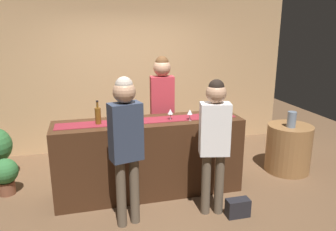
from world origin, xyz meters
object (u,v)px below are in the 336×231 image
wine_glass_mid_counter (170,112)px  wine_bottle_amber (98,115)px  handbag (238,208)px  wine_bottle_clear (215,107)px  customer_sipping (215,134)px  potted_plant_small (5,174)px  wine_glass_near_customer (128,114)px  round_side_table (288,148)px  customer_browsing (126,137)px  vase_on_side_table (292,119)px  bartender (162,102)px  wine_glass_far_end (190,112)px

wine_glass_mid_counter → wine_bottle_amber: bearing=177.7°
handbag → wine_bottle_clear: bearing=88.1°
wine_bottle_clear → handbag: wine_bottle_clear is taller
customer_sipping → potted_plant_small: 2.85m
wine_bottle_amber → wine_glass_near_customer: 0.38m
wine_glass_mid_counter → round_side_table: 2.11m
customer_sipping → customer_browsing: 1.02m
round_side_table → vase_on_side_table: (-0.05, -0.07, 0.49)m
customer_sipping → handbag: 0.95m
round_side_table → wine_bottle_clear: bearing=-174.5°
bartender → wine_glass_mid_counter: bearing=91.3°
wine_bottle_clear → wine_glass_far_end: size_ratio=2.10×
round_side_table → vase_on_side_table: vase_on_side_table is taller
customer_browsing → vase_on_side_table: 2.68m
wine_glass_mid_counter → bartender: size_ratio=0.08×
customer_sipping → vase_on_side_table: size_ratio=6.86×
wine_bottle_clear → wine_glass_far_end: (-0.41, -0.13, -0.01)m
wine_glass_mid_counter → round_side_table: bearing=5.3°
customer_browsing → wine_glass_far_end: bearing=18.1°
wine_bottle_amber → customer_sipping: bearing=-28.6°
wine_bottle_amber → wine_glass_far_end: wine_bottle_amber is taller
vase_on_side_table → handbag: 1.75m
wine_glass_near_customer → customer_sipping: 1.14m
wine_glass_far_end → customer_browsing: 1.06m
wine_bottle_amber → wine_glass_far_end: (1.16, -0.11, -0.01)m
customer_sipping → vase_on_side_table: customer_sipping is taller
potted_plant_small → wine_glass_mid_counter: bearing=-12.3°
wine_bottle_clear → round_side_table: bearing=5.5°
wine_bottle_amber → wine_glass_mid_counter: size_ratio=2.10×
customer_sipping → handbag: bearing=-16.8°
wine_glass_mid_counter → wine_glass_far_end: (0.24, -0.08, 0.00)m
customer_browsing → vase_on_side_table: (2.57, 0.74, -0.20)m
wine_glass_near_customer → vase_on_side_table: wine_glass_near_customer is taller
wine_bottle_clear → customer_sipping: 0.78m
wine_bottle_clear → wine_bottle_amber: (-1.57, -0.02, 0.00)m
wine_glass_mid_counter → round_side_table: size_ratio=0.19×
wine_glass_near_customer → wine_glass_mid_counter: 0.54m
vase_on_side_table → bartender: bearing=164.7°
wine_bottle_clear → wine_bottle_amber: size_ratio=1.00×
wine_bottle_clear → customer_sipping: size_ratio=0.18×
wine_bottle_amber → wine_glass_far_end: size_ratio=2.10×
customer_sipping → vase_on_side_table: 1.74m
vase_on_side_table → handbag: vase_on_side_table is taller
wine_bottle_clear → potted_plant_small: bearing=171.5°
wine_glass_near_customer → potted_plant_small: wine_glass_near_customer is taller
vase_on_side_table → potted_plant_small: (-4.07, 0.36, -0.57)m
wine_glass_mid_counter → bartender: bearing=86.3°
customer_browsing → round_side_table: customer_browsing is taller
customer_sipping → customer_browsing: (-1.01, 0.02, 0.05)m
handbag → wine_bottle_amber: bearing=151.2°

